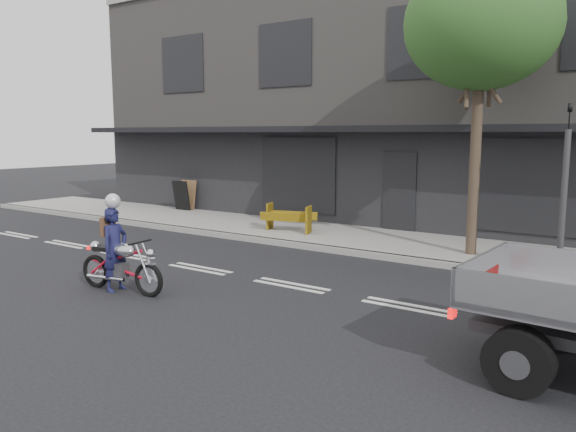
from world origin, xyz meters
The scene contains 10 objects.
ground centered at (0.00, 0.00, 0.00)m, with size 80.00×80.00×0.00m, color black.
sidewalk centered at (0.00, 4.70, 0.07)m, with size 32.00×3.20×0.15m, color gray.
kerb centered at (0.00, 3.10, 0.07)m, with size 32.00×0.20×0.15m, color gray.
building_main centered at (0.00, 11.30, 4.00)m, with size 26.00×10.00×8.00m, color slate.
street_tree centered at (2.20, 4.20, 5.28)m, with size 3.40×3.40×6.74m.
traffic_light_pole centered at (4.20, 3.35, 1.65)m, with size 0.12×0.12×3.50m.
motorcycle centered at (-2.37, -2.13, 0.52)m, with size 1.97×0.57×1.02m.
rider centered at (-2.52, -2.13, 0.78)m, with size 0.57×0.37×1.56m, color #15163C.
construction_barrier centered at (-3.01, 4.11, 0.55)m, with size 1.44×0.58×0.81m, color #E9AE0C, non-canonical shape.
sandwich_board centered at (-8.72, 5.75, 0.69)m, with size 0.68×0.45×1.08m, color black, non-canonical shape.
Camera 1 is at (5.92, -8.74, 2.92)m, focal length 35.00 mm.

